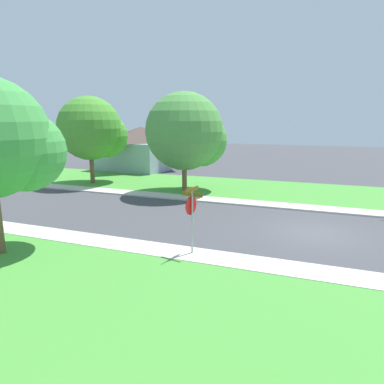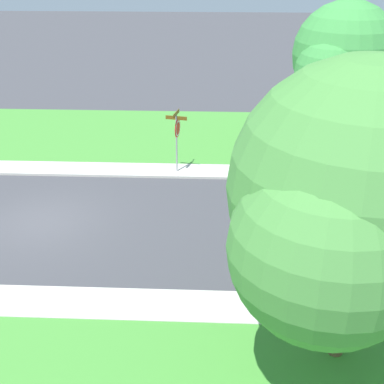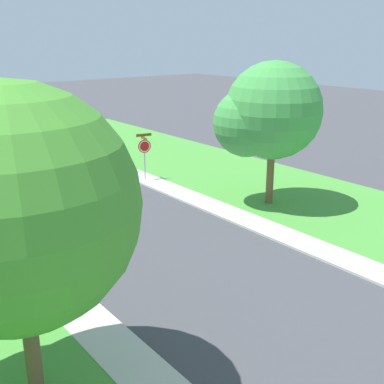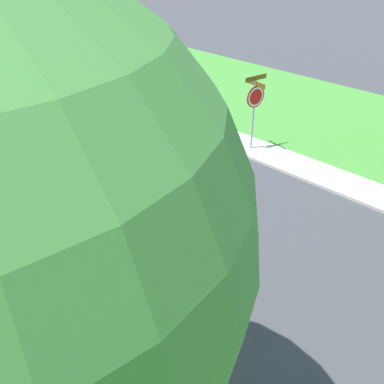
{
  "view_description": "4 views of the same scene",
  "coord_description": "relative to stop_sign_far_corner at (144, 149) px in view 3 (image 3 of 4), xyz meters",
  "views": [
    {
      "loc": [
        -16.56,
        0.12,
        5.31
      ],
      "look_at": [
        0.65,
        6.53,
        1.4
      ],
      "focal_mm": 31.68,
      "sensor_mm": 36.0,
      "label": 1
    },
    {
      "loc": [
        16.45,
        6.19,
        9.25
      ],
      "look_at": [
        0.2,
        5.45,
        1.4
      ],
      "focal_mm": 49.41,
      "sensor_mm": 36.0,
      "label": 2
    },
    {
      "loc": [
        9.91,
        27.45,
        7.98
      ],
      "look_at": [
        -2.72,
        11.35,
        1.4
      ],
      "focal_mm": 45.4,
      "sensor_mm": 36.0,
      "label": 3
    },
    {
      "loc": [
        7.45,
        13.25,
        7.31
      ],
      "look_at": [
        0.61,
        6.62,
        1.4
      ],
      "focal_mm": 41.8,
      "sensor_mm": 36.0,
      "label": 4
    }
  ],
  "objects": [
    {
      "name": "stop_sign_far_corner",
      "position": [
        0.0,
        0.0,
        0.0
      ],
      "size": [
        0.91,
        0.91,
        2.77
      ],
      "color": "#9E9EA3",
      "rests_on": "ground"
    },
    {
      "name": "ground_plane",
      "position": [
        4.57,
        -4.6,
        -1.89
      ],
      "size": [
        120.0,
        120.0,
        0.0
      ],
      "primitive_type": "plane",
      "color": "#424247"
    },
    {
      "name": "sidewalk_west",
      "position": [
        -0.13,
        7.4,
        -1.84
      ],
      "size": [
        1.4,
        56.0,
        0.1
      ],
      "primitive_type": "cube",
      "color": "beige",
      "rests_on": "ground"
    },
    {
      "name": "sidewalk_east",
      "position": [
        9.27,
        7.4,
        -1.84
      ],
      "size": [
        1.4,
        56.0,
        0.1
      ],
      "primitive_type": "cube",
      "color": "beige",
      "rests_on": "ground"
    },
    {
      "name": "tree_across_left",
      "position": [
        -2.38,
        7.04,
        2.61
      ],
      "size": [
        4.95,
        4.6,
        6.96
      ],
      "color": "brown",
      "rests_on": "ground"
    },
    {
      "name": "lawn_west",
      "position": [
        -4.83,
        7.4,
        -1.85
      ],
      "size": [
        8.0,
        56.0,
        0.08
      ],
      "primitive_type": "cube",
      "color": "#479338",
      "rests_on": "ground"
    }
  ]
}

